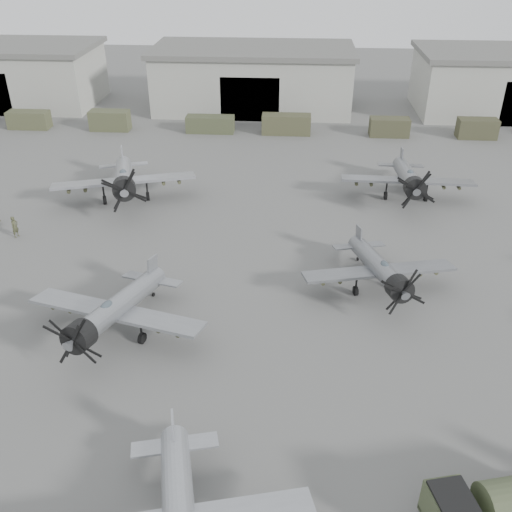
{
  "coord_description": "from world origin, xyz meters",
  "views": [
    {
      "loc": [
        6.16,
        -23.02,
        24.21
      ],
      "look_at": [
        3.67,
        13.74,
        2.5
      ],
      "focal_mm": 40.0,
      "sensor_mm": 36.0,
      "label": 1
    }
  ],
  "objects_px": {
    "aircraft_far_0": "(124,179)",
    "fuel_tanker": "(511,505)",
    "aircraft_far_1": "(408,178)",
    "aircraft_mid_2": "(381,270)",
    "ground_crew": "(15,227)",
    "aircraft_mid_1": "(113,311)"
  },
  "relations": [
    {
      "from": "aircraft_mid_1",
      "to": "aircraft_far_0",
      "type": "xyz_separation_m",
      "value": [
        -4.97,
        21.11,
        0.3
      ]
    },
    {
      "from": "aircraft_far_0",
      "to": "aircraft_far_1",
      "type": "xyz_separation_m",
      "value": [
        27.78,
        2.32,
        -0.16
      ]
    },
    {
      "from": "fuel_tanker",
      "to": "aircraft_mid_1",
      "type": "bearing_deg",
      "value": 136.02
    },
    {
      "from": "aircraft_mid_2",
      "to": "ground_crew",
      "type": "relative_size",
      "value": 5.91
    },
    {
      "from": "aircraft_far_0",
      "to": "aircraft_mid_1",
      "type": "bearing_deg",
      "value": -93.24
    },
    {
      "from": "aircraft_far_0",
      "to": "fuel_tanker",
      "type": "distance_m",
      "value": 42.91
    },
    {
      "from": "aircraft_mid_2",
      "to": "aircraft_far_0",
      "type": "bearing_deg",
      "value": 134.52
    },
    {
      "from": "fuel_tanker",
      "to": "aircraft_far_0",
      "type": "bearing_deg",
      "value": 114.43
    },
    {
      "from": "aircraft_mid_1",
      "to": "ground_crew",
      "type": "distance_m",
      "value": 18.61
    },
    {
      "from": "aircraft_far_1",
      "to": "ground_crew",
      "type": "distance_m",
      "value": 37.05
    },
    {
      "from": "aircraft_mid_1",
      "to": "ground_crew",
      "type": "xyz_separation_m",
      "value": [
        -12.83,
        13.43,
        -1.26
      ]
    },
    {
      "from": "aircraft_mid_2",
      "to": "ground_crew",
      "type": "xyz_separation_m",
      "value": [
        -30.98,
        6.87,
        -1.11
      ]
    },
    {
      "from": "aircraft_mid_1",
      "to": "aircraft_far_0",
      "type": "distance_m",
      "value": 21.69
    },
    {
      "from": "aircraft_mid_1",
      "to": "aircraft_far_1",
      "type": "xyz_separation_m",
      "value": [
        22.81,
        23.43,
        0.14
      ]
    },
    {
      "from": "aircraft_mid_1",
      "to": "aircraft_far_1",
      "type": "distance_m",
      "value": 32.7
    },
    {
      "from": "aircraft_mid_2",
      "to": "fuel_tanker",
      "type": "distance_m",
      "value": 19.41
    },
    {
      "from": "aircraft_mid_1",
      "to": "fuel_tanker",
      "type": "relative_size",
      "value": 1.52
    },
    {
      "from": "aircraft_mid_2",
      "to": "aircraft_far_0",
      "type": "distance_m",
      "value": 27.31
    },
    {
      "from": "aircraft_far_0",
      "to": "aircraft_far_1",
      "type": "distance_m",
      "value": 27.87
    },
    {
      "from": "aircraft_far_0",
      "to": "fuel_tanker",
      "type": "xyz_separation_m",
      "value": [
        26.62,
        -33.64,
        -0.83
      ]
    },
    {
      "from": "aircraft_far_0",
      "to": "aircraft_far_1",
      "type": "relative_size",
      "value": 1.07
    },
    {
      "from": "aircraft_far_0",
      "to": "aircraft_far_1",
      "type": "height_order",
      "value": "aircraft_far_0"
    }
  ]
}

